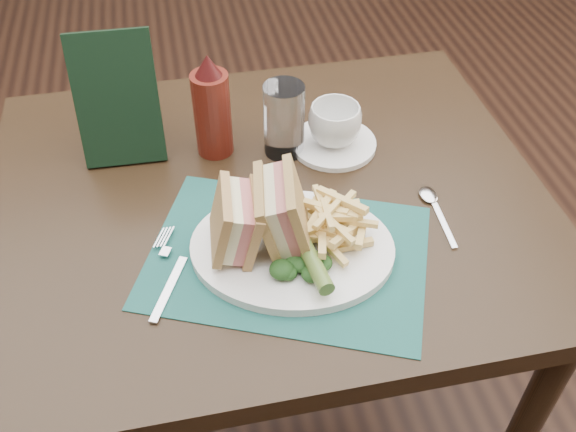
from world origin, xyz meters
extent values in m
plane|color=black|center=(0.00, 0.00, 0.00)|extent=(7.00, 7.00, 0.00)
cube|color=#19504A|center=(0.00, -0.64, 0.75)|extent=(0.48, 0.42, 0.00)
cylinder|color=#4A6827|center=(0.03, -0.69, 0.79)|extent=(0.04, 0.12, 0.03)
cylinder|color=white|center=(0.14, -0.40, 0.76)|extent=(0.20, 0.20, 0.01)
imported|color=white|center=(0.14, -0.40, 0.80)|extent=(0.11, 0.11, 0.07)
cylinder|color=silver|center=(0.05, -0.40, 0.81)|extent=(0.07, 0.07, 0.13)
cube|color=black|center=(-0.22, -0.34, 0.86)|extent=(0.14, 0.09, 0.22)
camera|label=1|loc=(-0.13, -1.27, 1.45)|focal=40.00mm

